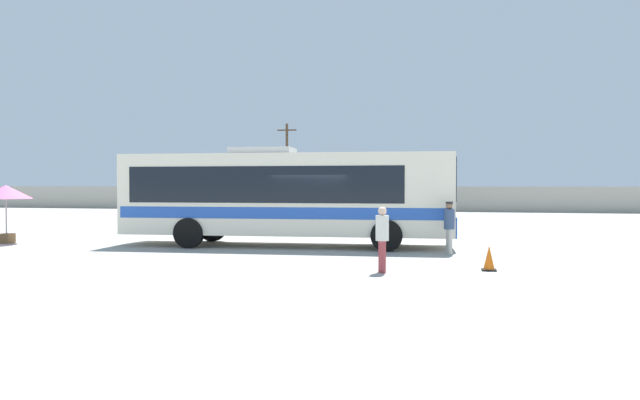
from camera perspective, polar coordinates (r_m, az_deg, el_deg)
ground_plane at (r=30.31m, az=3.76°, el=-2.65°), size 300.00×300.00×0.00m
perimeter_wall at (r=49.69m, az=7.15°, el=0.12°), size 80.00×0.30×2.07m
coach_bus_cream_blue at (r=20.84m, az=-3.61°, el=0.63°), size 11.76×3.26×3.50m
attendant_by_bus_door at (r=18.70m, az=12.49°, el=-2.33°), size 0.43×0.43×1.65m
passenger_waiting_on_apron at (r=14.53m, az=6.09°, el=-3.45°), size 0.43×0.43×1.63m
vendor_umbrella_near_gate_pink at (r=24.68m, az=-28.30°, el=0.54°), size 1.84×1.84×2.17m
parked_car_leftmost_white at (r=47.34m, az=-5.59°, el=-0.27°), size 4.36×2.14×1.42m
parked_car_second_red at (r=46.87m, az=0.86°, el=-0.27°), size 4.48×2.26×1.43m
parked_car_third_white at (r=45.86m, az=9.91°, el=-0.31°), size 4.07×2.06×1.48m
utility_pole_near at (r=54.38m, az=-3.25°, el=3.50°), size 1.80×0.24×7.89m
roadside_tree_left at (r=57.10m, az=-8.06°, el=3.17°), size 3.38×3.38×5.37m
roadside_tree_midleft at (r=55.20m, az=1.25°, el=2.91°), size 3.96×3.96×5.28m
traffic_cone_on_apron at (r=15.43m, az=16.16°, el=-5.51°), size 0.36×0.36×0.64m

